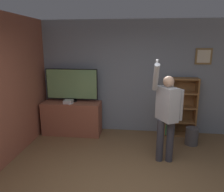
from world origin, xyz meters
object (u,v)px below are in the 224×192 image
game_console (68,102)px  bookshelf (177,108)px  waste_bin (192,136)px  television (72,85)px  person (167,112)px

game_console → bookshelf: bookshelf is taller
bookshelf → waste_bin: bookshelf is taller
bookshelf → waste_bin: size_ratio=3.62×
television → bookshelf: (2.50, 0.12, -0.53)m
television → game_console: size_ratio=6.23×
television → bookshelf: bearing=2.7°
game_console → bookshelf: (2.55, 0.29, -0.15)m
game_console → person: (2.13, -0.98, 0.15)m
bookshelf → person: (-0.42, -1.28, 0.30)m
television → bookshelf: 2.56m
waste_bin → bookshelf: bearing=116.9°
bookshelf → television: bearing=-177.3°
person → game_console: bearing=-143.8°
game_console → waste_bin: 2.88m
bookshelf → person: person is taller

